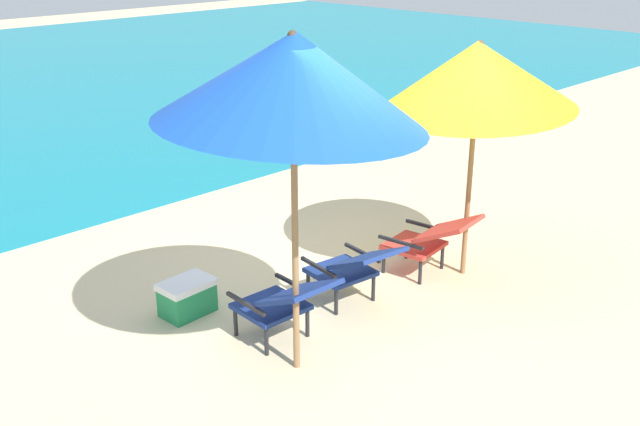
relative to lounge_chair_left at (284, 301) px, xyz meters
The scene contains 7 objects.
ground_plane 4.27m from the lounge_chair_left, 76.81° to the left, with size 40.00×40.00×0.00m, color beige.
lounge_chair_left is the anchor object (origin of this frame).
lounge_chair_center 0.89m from the lounge_chair_left, ahead, with size 0.64×0.94×0.68m.
lounge_chair_right 1.89m from the lounge_chair_left, ahead, with size 0.65×0.94×0.68m.
beach_umbrella_left 1.91m from the lounge_chair_left, 117.06° to the right, with size 2.68×2.66×2.67m.
beach_umbrella_right 2.70m from the lounge_chair_left, ahead, with size 2.21×2.18×2.36m.
cooler_box 1.06m from the lounge_chair_left, 104.98° to the left, with size 0.48×0.34×0.32m.
Camera 1 is at (-4.55, -4.17, 3.26)m, focal length 41.72 mm.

